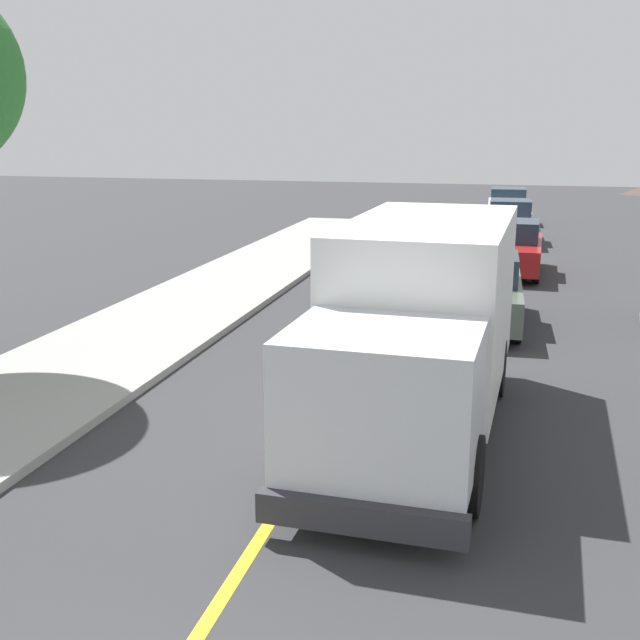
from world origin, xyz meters
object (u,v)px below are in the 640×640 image
at_px(parked_car_far, 510,222).
at_px(parked_car_mid, 512,249).
at_px(box_truck, 420,319).
at_px(parked_car_near, 482,292).
at_px(parked_car_furthest, 508,207).

bearing_deg(parked_car_far, parked_car_mid, -88.60).
height_order(box_truck, parked_car_mid, box_truck).
xyz_separation_m(parked_car_near, parked_car_mid, (0.59, 6.94, 0.00)).
relative_size(parked_car_near, parked_car_far, 1.00).
xyz_separation_m(parked_car_near, parked_car_furthest, (0.23, 20.04, 0.00)).
relative_size(box_truck, parked_car_near, 1.63).
distance_m(parked_car_near, parked_car_furthest, 20.04).
xyz_separation_m(box_truck, parked_car_near, (0.62, 6.94, -0.97)).
height_order(box_truck, parked_car_furthest, box_truck).
bearing_deg(parked_car_far, parked_car_furthest, 91.80).
height_order(box_truck, parked_car_near, box_truck).
bearing_deg(parked_car_furthest, parked_car_far, -88.20).
relative_size(box_truck, parked_car_furthest, 1.63).
bearing_deg(parked_car_near, parked_car_mid, 85.14).
xyz_separation_m(box_truck, parked_car_far, (1.04, 20.95, -0.97)).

